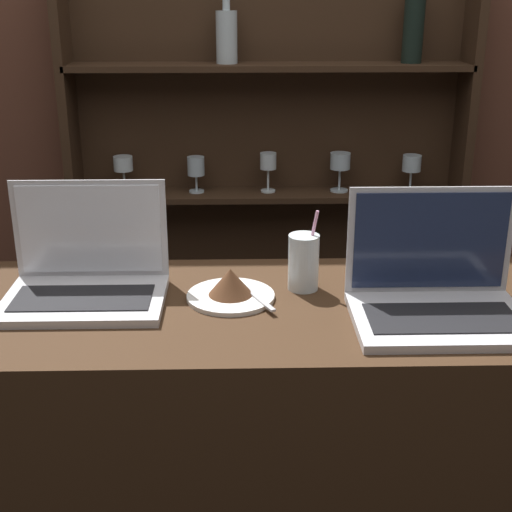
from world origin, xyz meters
TOP-DOWN VIEW (x-y plane):
  - bar_counter at (0.00, 0.27)m, footprint 1.67×0.54m
  - back_wall at (0.00, 1.45)m, footprint 7.00×0.06m
  - back_shelf at (0.04, 1.37)m, footprint 1.38×0.18m
  - laptop_near at (-0.40, 0.32)m, footprint 0.34×0.24m
  - laptop_far at (0.33, 0.21)m, footprint 0.35×0.25m
  - cake_plate at (-0.09, 0.30)m, footprint 0.19×0.19m
  - water_glass at (0.07, 0.35)m, footprint 0.07×0.07m

SIDE VIEW (x-z plane):
  - bar_counter at x=0.00m, z-range 0.00..1.02m
  - back_shelf at x=0.04m, z-range 0.04..1.79m
  - cake_plate at x=-0.09m, z-range 1.02..1.08m
  - laptop_near at x=-0.40m, z-range 0.96..1.20m
  - laptop_far at x=0.33m, z-range 0.95..1.20m
  - water_glass at x=0.07m, z-range 1.00..1.18m
  - back_wall at x=0.00m, z-range 0.00..2.70m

